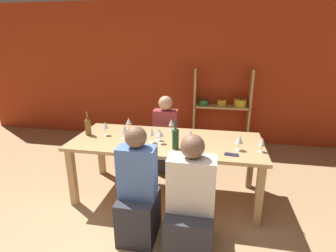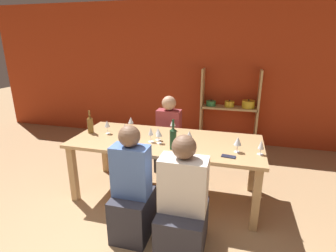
{
  "view_description": "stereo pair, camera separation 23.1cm",
  "coord_description": "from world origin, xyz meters",
  "px_view_note": "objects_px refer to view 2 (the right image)",
  "views": [
    {
      "loc": [
        0.68,
        -1.36,
        1.95
      ],
      "look_at": [
        0.1,
        1.72,
        0.93
      ],
      "focal_mm": 28.0,
      "sensor_mm": 36.0,
      "label": 1
    },
    {
      "loc": [
        0.91,
        -1.31,
        1.95
      ],
      "look_at": [
        0.1,
        1.72,
        0.93
      ],
      "focal_mm": 28.0,
      "sensor_mm": 36.0,
      "label": 2
    }
  ],
  "objects_px": {
    "wine_glass_white_b": "(189,134)",
    "wine_glass_empty_a": "(261,145)",
    "dining_table": "(166,146)",
    "wine_glass_empty_b": "(107,124)",
    "wine_glass_white_a": "(125,128)",
    "wine_bottle_dark": "(173,138)",
    "cell_phone": "(229,156)",
    "wine_glass_white_d": "(158,132)",
    "person_far_a": "(169,142)",
    "person_near_b": "(183,210)",
    "wine_glass_red_b": "(173,123)",
    "wine_bottle_green": "(90,124)",
    "shelf_unit": "(229,119)",
    "person_near_a": "(132,197)",
    "wine_glass_red_a": "(151,132)",
    "wine_glass_white_c": "(159,133)",
    "wine_glass_empty_c": "(131,120)",
    "wine_glass_empty_d": "(238,141)"
  },
  "relations": [
    {
      "from": "wine_glass_white_b",
      "to": "wine_glass_empty_a",
      "type": "bearing_deg",
      "value": -10.65
    },
    {
      "from": "dining_table",
      "to": "wine_glass_empty_b",
      "type": "height_order",
      "value": "wine_glass_empty_b"
    },
    {
      "from": "wine_glass_white_a",
      "to": "wine_glass_empty_b",
      "type": "relative_size",
      "value": 1.02
    },
    {
      "from": "wine_bottle_dark",
      "to": "cell_phone",
      "type": "bearing_deg",
      "value": -5.24
    },
    {
      "from": "dining_table",
      "to": "wine_glass_white_d",
      "type": "distance_m",
      "value": 0.22
    },
    {
      "from": "person_far_a",
      "to": "person_near_b",
      "type": "height_order",
      "value": "person_near_b"
    },
    {
      "from": "wine_bottle_dark",
      "to": "wine_glass_red_b",
      "type": "distance_m",
      "value": 0.66
    },
    {
      "from": "wine_bottle_green",
      "to": "wine_glass_white_d",
      "type": "xyz_separation_m",
      "value": [
        0.95,
        -0.03,
        -0.01
      ]
    },
    {
      "from": "shelf_unit",
      "to": "wine_glass_white_a",
      "type": "bearing_deg",
      "value": -120.81
    },
    {
      "from": "wine_glass_empty_a",
      "to": "person_near_a",
      "type": "height_order",
      "value": "person_near_a"
    },
    {
      "from": "cell_phone",
      "to": "person_far_a",
      "type": "height_order",
      "value": "person_far_a"
    },
    {
      "from": "wine_glass_white_a",
      "to": "wine_glass_white_b",
      "type": "relative_size",
      "value": 1.22
    },
    {
      "from": "person_near_b",
      "to": "wine_bottle_green",
      "type": "bearing_deg",
      "value": 149.46
    },
    {
      "from": "wine_glass_red_a",
      "to": "wine_glass_empty_b",
      "type": "relative_size",
      "value": 1.03
    },
    {
      "from": "wine_glass_white_b",
      "to": "person_far_a",
      "type": "xyz_separation_m",
      "value": [
        -0.46,
        0.79,
        -0.44
      ]
    },
    {
      "from": "shelf_unit",
      "to": "wine_glass_empty_a",
      "type": "distance_m",
      "value": 2.24
    },
    {
      "from": "cell_phone",
      "to": "person_near_a",
      "type": "height_order",
      "value": "person_near_a"
    },
    {
      "from": "wine_glass_white_c",
      "to": "person_near_a",
      "type": "xyz_separation_m",
      "value": [
        -0.08,
        -0.68,
        -0.45
      ]
    },
    {
      "from": "wine_glass_empty_c",
      "to": "person_near_a",
      "type": "relative_size",
      "value": 0.14
    },
    {
      "from": "wine_glass_red_a",
      "to": "wine_bottle_green",
      "type": "bearing_deg",
      "value": 173.04
    },
    {
      "from": "person_near_b",
      "to": "wine_glass_empty_c",
      "type": "bearing_deg",
      "value": 130.64
    },
    {
      "from": "wine_glass_empty_b",
      "to": "wine_glass_white_d",
      "type": "bearing_deg",
      "value": -4.84
    },
    {
      "from": "wine_glass_white_c",
      "to": "person_near_b",
      "type": "xyz_separation_m",
      "value": [
        0.45,
        -0.73,
        -0.48
      ]
    },
    {
      "from": "wine_glass_empty_b",
      "to": "person_near_a",
      "type": "relative_size",
      "value": 0.15
    },
    {
      "from": "wine_glass_white_b",
      "to": "person_near_a",
      "type": "distance_m",
      "value": 1.0
    },
    {
      "from": "wine_glass_red_a",
      "to": "wine_glass_empty_d",
      "type": "relative_size",
      "value": 1.03
    },
    {
      "from": "wine_glass_white_b",
      "to": "wine_glass_empty_a",
      "type": "height_order",
      "value": "wine_glass_empty_a"
    },
    {
      "from": "wine_bottle_dark",
      "to": "wine_glass_empty_a",
      "type": "height_order",
      "value": "wine_bottle_dark"
    },
    {
      "from": "shelf_unit",
      "to": "person_far_a",
      "type": "bearing_deg",
      "value": -125.29
    },
    {
      "from": "wine_glass_white_a",
      "to": "wine_glass_red_a",
      "type": "distance_m",
      "value": 0.37
    },
    {
      "from": "dining_table",
      "to": "wine_glass_empty_b",
      "type": "xyz_separation_m",
      "value": [
        -0.81,
        0.03,
        0.22
      ]
    },
    {
      "from": "person_near_a",
      "to": "wine_glass_empty_a",
      "type": "bearing_deg",
      "value": 27.55
    },
    {
      "from": "wine_glass_red_a",
      "to": "wine_glass_white_b",
      "type": "bearing_deg",
      "value": 12.3
    },
    {
      "from": "wine_bottle_green",
      "to": "wine_glass_empty_c",
      "type": "height_order",
      "value": "wine_bottle_green"
    },
    {
      "from": "wine_glass_empty_c",
      "to": "person_far_a",
      "type": "relative_size",
      "value": 0.14
    },
    {
      "from": "wine_glass_white_b",
      "to": "wine_glass_empty_b",
      "type": "height_order",
      "value": "wine_glass_empty_b"
    },
    {
      "from": "wine_glass_white_a",
      "to": "wine_glass_empty_a",
      "type": "distance_m",
      "value": 1.63
    },
    {
      "from": "wine_glass_white_b",
      "to": "wine_glass_white_c",
      "type": "distance_m",
      "value": 0.36
    },
    {
      "from": "shelf_unit",
      "to": "wine_bottle_green",
      "type": "height_order",
      "value": "shelf_unit"
    },
    {
      "from": "wine_glass_empty_a",
      "to": "cell_phone",
      "type": "distance_m",
      "value": 0.38
    },
    {
      "from": "wine_bottle_dark",
      "to": "person_near_b",
      "type": "xyz_separation_m",
      "value": [
        0.24,
        -0.59,
        -0.49
      ]
    },
    {
      "from": "wine_glass_empty_d",
      "to": "person_near_a",
      "type": "relative_size",
      "value": 0.15
    },
    {
      "from": "wine_bottle_dark",
      "to": "wine_glass_white_a",
      "type": "bearing_deg",
      "value": 163.2
    },
    {
      "from": "wine_glass_red_a",
      "to": "wine_glass_white_c",
      "type": "relative_size",
      "value": 1.09
    },
    {
      "from": "wine_glass_red_a",
      "to": "wine_glass_white_a",
      "type": "bearing_deg",
      "value": 171.27
    },
    {
      "from": "wine_bottle_green",
      "to": "person_far_a",
      "type": "relative_size",
      "value": 0.26
    },
    {
      "from": "wine_bottle_dark",
      "to": "wine_glass_empty_c",
      "type": "distance_m",
      "value": 0.93
    },
    {
      "from": "wine_glass_white_c",
      "to": "wine_bottle_green",
      "type": "bearing_deg",
      "value": 172.98
    },
    {
      "from": "wine_glass_empty_a",
      "to": "wine_glass_white_d",
      "type": "xyz_separation_m",
      "value": [
        -1.2,
        0.13,
        -0.0
      ]
    },
    {
      "from": "wine_glass_empty_c",
      "to": "shelf_unit",
      "type": "bearing_deg",
      "value": 52.89
    }
  ]
}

